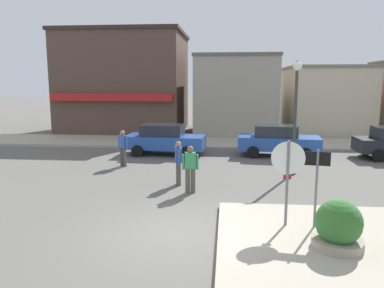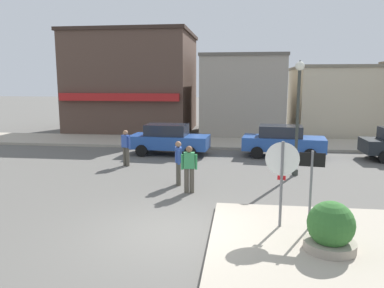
% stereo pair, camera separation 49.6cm
% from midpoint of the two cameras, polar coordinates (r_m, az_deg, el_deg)
% --- Properties ---
extents(ground_plane, '(160.00, 160.00, 0.00)m').
position_cam_midpoint_polar(ground_plane, '(9.56, -1.72, -13.42)').
color(ground_plane, '#5B5954').
extents(sidewalk_corner, '(6.40, 4.80, 0.15)m').
position_cam_midpoint_polar(sidewalk_corner, '(9.53, 24.60, -13.92)').
color(sidewalk_corner, '#A89E8C').
rests_on(sidewalk_corner, ground).
extents(kerb_far, '(80.00, 4.00, 0.15)m').
position_cam_midpoint_polar(kerb_far, '(22.65, 3.78, 0.22)').
color(kerb_far, '#A89E8C').
rests_on(kerb_far, ground).
extents(stop_sign, '(0.81, 0.14, 2.30)m').
position_cam_midpoint_polar(stop_sign, '(9.48, 14.99, -4.28)').
color(stop_sign, slate).
rests_on(stop_sign, ground).
extents(one_way_sign, '(0.60, 0.10, 2.10)m').
position_cam_midpoint_polar(one_way_sign, '(9.57, 19.12, -5.51)').
color(one_way_sign, slate).
rests_on(one_way_sign, ground).
extents(planter, '(1.10, 1.10, 1.23)m').
position_cam_midpoint_polar(planter, '(8.79, 21.90, -12.29)').
color(planter, gray).
rests_on(planter, ground).
extents(lamp_post, '(0.36, 0.36, 4.54)m').
position_cam_midpoint_polar(lamp_post, '(15.31, 16.79, 6.24)').
color(lamp_post, '#333833').
rests_on(lamp_post, ground).
extents(parked_car_nearest, '(4.10, 2.07, 1.56)m').
position_cam_midpoint_polar(parked_car_nearest, '(19.23, -2.79, 0.79)').
color(parked_car_nearest, '#234C9E').
rests_on(parked_car_nearest, ground).
extents(parked_car_second, '(4.15, 2.19, 1.56)m').
position_cam_midpoint_polar(parked_car_second, '(19.25, 14.38, 0.51)').
color(parked_car_second, '#234C9E').
rests_on(parked_car_second, ground).
extents(pedestrian_crossing_near, '(0.51, 0.38, 1.61)m').
position_cam_midpoint_polar(pedestrian_crossing_near, '(16.78, -9.21, -0.41)').
color(pedestrian_crossing_near, '#4C473D').
rests_on(pedestrian_crossing_near, ground).
extents(pedestrian_crossing_far, '(0.56, 0.26, 1.61)m').
position_cam_midpoint_polar(pedestrian_crossing_far, '(12.56, 0.70, -3.64)').
color(pedestrian_crossing_far, '#4C473D').
rests_on(pedestrian_crossing_far, ground).
extents(pedestrian_kerb_side, '(0.30, 0.56, 1.61)m').
position_cam_midpoint_polar(pedestrian_kerb_side, '(13.52, -1.04, -2.69)').
color(pedestrian_kerb_side, '#4C473D').
rests_on(pedestrian_kerb_side, ground).
extents(building_corner_shop, '(8.89, 7.75, 7.31)m').
position_cam_midpoint_polar(building_corner_shop, '(29.02, -8.33, 9.28)').
color(building_corner_shop, brown).
rests_on(building_corner_shop, ground).
extents(building_storefront_left_near, '(5.64, 7.05, 5.51)m').
position_cam_midpoint_polar(building_storefront_left_near, '(27.43, 8.20, 7.41)').
color(building_storefront_left_near, '#9E9384').
rests_on(building_storefront_left_near, ground).
extents(building_storefront_left_mid, '(5.52, 7.69, 4.79)m').
position_cam_midpoint_polar(building_storefront_left_mid, '(29.54, 20.95, 6.32)').
color(building_storefront_left_mid, beige).
rests_on(building_storefront_left_mid, ground).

